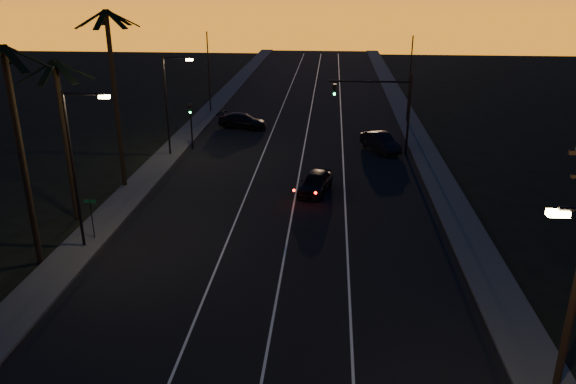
# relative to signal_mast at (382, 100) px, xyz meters

# --- Properties ---
(road) EXTENTS (20.00, 170.00, 0.01)m
(road) POSITION_rel_signal_mast_xyz_m (-7.14, -9.99, -4.78)
(road) COLOR black
(road) RESTS_ON ground
(sidewalk_left) EXTENTS (2.40, 170.00, 0.16)m
(sidewalk_left) POSITION_rel_signal_mast_xyz_m (-18.34, -9.99, -4.70)
(sidewalk_left) COLOR #363634
(sidewalk_left) RESTS_ON ground
(sidewalk_right) EXTENTS (2.40, 170.00, 0.16)m
(sidewalk_right) POSITION_rel_signal_mast_xyz_m (4.06, -9.99, -4.70)
(sidewalk_right) COLOR #363634
(sidewalk_right) RESTS_ON ground
(lane_stripe_left) EXTENTS (0.12, 160.00, 0.01)m
(lane_stripe_left) POSITION_rel_signal_mast_xyz_m (-10.14, -9.99, -4.76)
(lane_stripe_left) COLOR silver
(lane_stripe_left) RESTS_ON road
(lane_stripe_mid) EXTENTS (0.12, 160.00, 0.01)m
(lane_stripe_mid) POSITION_rel_signal_mast_xyz_m (-6.64, -9.99, -4.76)
(lane_stripe_mid) COLOR silver
(lane_stripe_mid) RESTS_ON road
(lane_stripe_right) EXTENTS (0.12, 160.00, 0.01)m
(lane_stripe_right) POSITION_rel_signal_mast_xyz_m (-3.14, -9.99, -4.76)
(lane_stripe_right) COLOR silver
(lane_stripe_right) RESTS_ON road
(palm_near) EXTENTS (4.25, 4.16, 11.53)m
(palm_near) POSITION_rel_signal_mast_xyz_m (-19.74, -21.99, 2.29)
(palm_near) COLOR black
(palm_near) RESTS_ON ground
(palm_mid) EXTENTS (4.25, 4.16, 10.03)m
(palm_mid) POSITION_rel_signal_mast_xyz_m (-20.34, -15.99, 1.47)
(palm_mid) COLOR black
(palm_mid) RESTS_ON ground
(palm_far) EXTENTS (4.25, 4.16, 12.53)m
(palm_far) POSITION_rel_signal_mast_xyz_m (-19.34, -9.99, 2.83)
(palm_far) COLOR black
(palm_far) RESTS_ON ground
(streetlight_left_near) EXTENTS (2.55, 0.26, 9.00)m
(streetlight_left_near) POSITION_rel_signal_mast_xyz_m (-17.84, -19.99, 0.54)
(streetlight_left_near) COLOR black
(streetlight_left_near) RESTS_ON ground
(streetlight_left_far) EXTENTS (2.55, 0.26, 8.50)m
(streetlight_left_far) POSITION_rel_signal_mast_xyz_m (-17.82, -1.99, 0.28)
(streetlight_left_far) COLOR black
(streetlight_left_far) RESTS_ON ground
(street_sign) EXTENTS (0.70, 0.06, 2.60)m
(street_sign) POSITION_rel_signal_mast_xyz_m (-17.94, -18.99, -3.13)
(street_sign) COLOR black
(street_sign) RESTS_ON ground
(signal_mast) EXTENTS (7.10, 0.41, 7.00)m
(signal_mast) POSITION_rel_signal_mast_xyz_m (0.00, 0.00, 0.00)
(signal_mast) COLOR black
(signal_mast) RESTS_ON ground
(signal_post) EXTENTS (0.28, 0.37, 4.20)m
(signal_post) POSITION_rel_signal_mast_xyz_m (-16.64, -0.01, -1.89)
(signal_post) COLOR black
(signal_post) RESTS_ON ground
(far_pole_left) EXTENTS (0.14, 0.14, 9.00)m
(far_pole_left) POSITION_rel_signal_mast_xyz_m (-18.14, 15.01, -0.28)
(far_pole_left) COLOR black
(far_pole_left) RESTS_ON ground
(far_pole_right) EXTENTS (0.14, 0.14, 9.00)m
(far_pole_right) POSITION_rel_signal_mast_xyz_m (3.86, 12.01, -0.28)
(far_pole_right) COLOR black
(far_pole_right) RESTS_ON ground
(lead_car) EXTENTS (2.87, 5.23, 1.52)m
(lead_car) POSITION_rel_signal_mast_xyz_m (-5.26, -10.07, -4.01)
(lead_car) COLOR black
(lead_car) RESTS_ON road
(right_car) EXTENTS (3.57, 5.12, 1.60)m
(right_car) POSITION_rel_signal_mast_xyz_m (0.19, 0.79, -3.97)
(right_car) COLOR black
(right_car) RESTS_ON road
(cross_car) EXTENTS (5.50, 3.46, 1.49)m
(cross_car) POSITION_rel_signal_mast_xyz_m (-13.32, 7.99, -4.03)
(cross_car) COLOR black
(cross_car) RESTS_ON road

